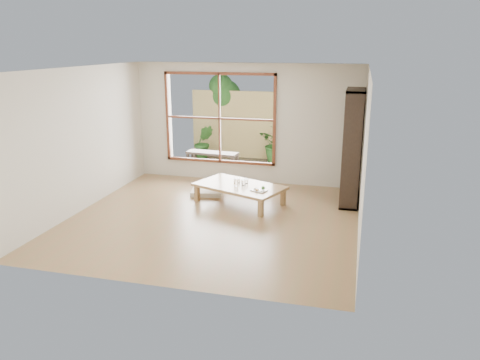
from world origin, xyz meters
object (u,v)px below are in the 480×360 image
object	(u,v)px
bookshelf	(353,148)
garden_bench	(212,154)
low_table	(240,187)
food_tray	(260,190)

from	to	relation	value
bookshelf	garden_bench	bearing A→B (deg)	152.20
low_table	bookshelf	xyz separation A→B (m)	(2.07, 0.57, 0.77)
food_tray	garden_bench	xyz separation A→B (m)	(-1.76, 2.61, -0.02)
low_table	garden_bench	xyz separation A→B (m)	(-1.30, 2.34, 0.05)
bookshelf	food_tray	bearing A→B (deg)	-152.42
low_table	food_tray	size ratio (longest dim) A/B	5.67
low_table	bookshelf	distance (m)	2.28
low_table	garden_bench	bearing A→B (deg)	140.63
bookshelf	garden_bench	distance (m)	3.87
low_table	garden_bench	distance (m)	2.68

